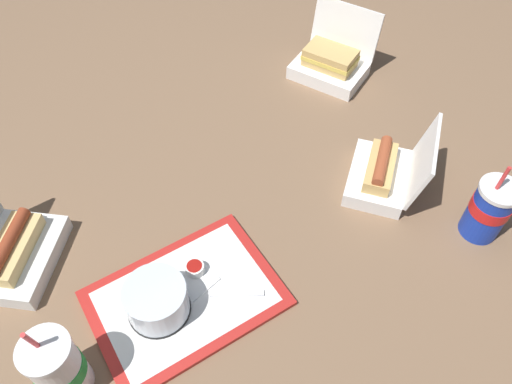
{
  "coord_description": "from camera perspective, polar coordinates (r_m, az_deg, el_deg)",
  "views": [
    {
      "loc": [
        0.39,
        0.6,
        0.93
      ],
      "look_at": [
        -0.02,
        0.02,
        0.05
      ],
      "focal_mm": 35.0,
      "sensor_mm": 36.0,
      "label": 1
    }
  ],
  "objects": [
    {
      "name": "ground_plane",
      "position": [
        1.17,
        -1.48,
        -1.49
      ],
      "size": [
        3.2,
        3.2,
        0.0
      ],
      "primitive_type": "plane",
      "color": "brown"
    },
    {
      "name": "food_tray",
      "position": [
        1.04,
        -8.06,
        -11.93
      ],
      "size": [
        0.38,
        0.28,
        0.01
      ],
      "color": "red",
      "rests_on": "ground_plane"
    },
    {
      "name": "cake_container",
      "position": [
        1.0,
        -11.26,
        -12.11
      ],
      "size": [
        0.12,
        0.12,
        0.08
      ],
      "color": "black",
      "rests_on": "food_tray"
    },
    {
      "name": "ketchup_cup",
      "position": [
        1.05,
        -7.01,
        -8.68
      ],
      "size": [
        0.04,
        0.04,
        0.02
      ],
      "color": "white",
      "rests_on": "food_tray"
    },
    {
      "name": "napkin_stack",
      "position": [
        1.05,
        -7.98,
        -9.81
      ],
      "size": [
        0.11,
        0.11,
        0.0
      ],
      "primitive_type": "cube",
      "rotation": [
        0.0,
        0.0,
        0.16
      ],
      "color": "white",
      "rests_on": "food_tray"
    },
    {
      "name": "plastic_fork",
      "position": [
        1.03,
        -2.2,
        -11.51
      ],
      "size": [
        0.1,
        0.07,
        0.0
      ],
      "primitive_type": "cube",
      "rotation": [
        0.0,
        0.0,
        -0.6
      ],
      "color": "white",
      "rests_on": "food_tray"
    },
    {
      "name": "clamshell_hotdog_left",
      "position": [
        1.16,
        -26.21,
        -6.11
      ],
      "size": [
        0.26,
        0.26,
        0.19
      ],
      "color": "white",
      "rests_on": "ground_plane"
    },
    {
      "name": "clamshell_sandwich_right",
      "position": [
        1.5,
        8.56,
        14.46
      ],
      "size": [
        0.24,
        0.25,
        0.18
      ],
      "color": "white",
      "rests_on": "ground_plane"
    },
    {
      "name": "clamshell_hotdog_back",
      "position": [
        1.22,
        14.38,
        2.15
      ],
      "size": [
        0.26,
        0.25,
        0.17
      ],
      "color": "white",
      "rests_on": "ground_plane"
    },
    {
      "name": "soda_cup_left",
      "position": [
        1.17,
        25.1,
        -1.81
      ],
      "size": [
        0.09,
        0.09,
        0.21
      ],
      "color": "#1938B7",
      "rests_on": "ground_plane"
    },
    {
      "name": "soda_cup_back",
      "position": [
        0.96,
        -21.68,
        -18.1
      ],
      "size": [
        0.09,
        0.09,
        0.22
      ],
      "color": "white",
      "rests_on": "ground_plane"
    }
  ]
}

